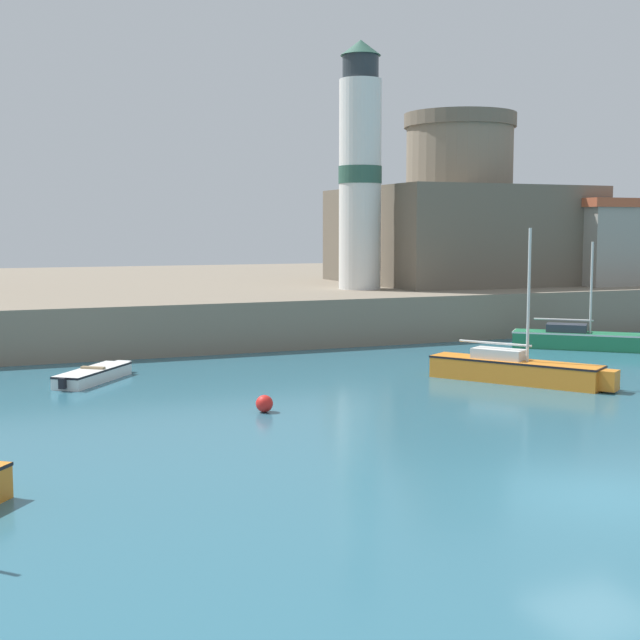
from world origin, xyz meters
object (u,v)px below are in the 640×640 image
mooring_buoy (264,404)px  harbor_shed_near_wharf (622,241)px  dinghy_white_2 (94,374)px  fortress (458,224)px  sailboat_green_4 (582,339)px  sailboat_orange_1 (516,369)px  lighthouse (360,170)px

mooring_buoy → harbor_shed_near_wharf: (27.55, 16.76, 4.38)m
dinghy_white_2 → fortress: 27.92m
sailboat_green_4 → harbor_shed_near_wharf: (9.97, 9.08, 4.18)m
mooring_buoy → dinghy_white_2: bearing=117.5°
mooring_buoy → fortress: 29.64m
sailboat_green_4 → sailboat_orange_1: bearing=-141.3°
sailboat_orange_1 → sailboat_green_4: size_ratio=1.09×
lighthouse → dinghy_white_2: bearing=-144.6°
sailboat_orange_1 → harbor_shed_near_wharf: 23.87m
dinghy_white_2 → lighthouse: (15.38, 10.93, 8.17)m
sailboat_green_4 → mooring_buoy: (-17.58, -7.68, -0.20)m
sailboat_orange_1 → sailboat_green_4: (7.83, 6.27, -0.03)m
sailboat_green_4 → harbor_shed_near_wharf: bearing=42.3°
lighthouse → fortress: bearing=22.7°
sailboat_orange_1 → lighthouse: size_ratio=0.47×
harbor_shed_near_wharf → sailboat_orange_1: bearing=-139.2°
harbor_shed_near_wharf → dinghy_white_2: bearing=-163.3°
mooring_buoy → harbor_shed_near_wharf: 32.55m
mooring_buoy → lighthouse: bearing=57.7°
fortress → harbor_shed_near_wharf: bearing=-31.3°
fortress → harbor_shed_near_wharf: size_ratio=1.55×
mooring_buoy → harbor_shed_near_wharf: harbor_shed_near_wharf is taller
sailboat_orange_1 → fortress: (9.80, 20.21, 5.18)m
fortress → harbor_shed_near_wharf: (8.00, -4.86, -1.02)m
mooring_buoy → harbor_shed_near_wharf: size_ratio=0.06×
fortress → lighthouse: size_ratio=0.96×
dinghy_white_2 → sailboat_green_4: sailboat_green_4 is taller
harbor_shed_near_wharf → mooring_buoy: bearing=-148.7°
sailboat_orange_1 → fortress: size_ratio=0.49×
dinghy_white_2 → mooring_buoy: size_ratio=7.64×
harbor_shed_near_wharf → fortress: bearing=148.7°
fortress → dinghy_white_2: bearing=-148.6°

